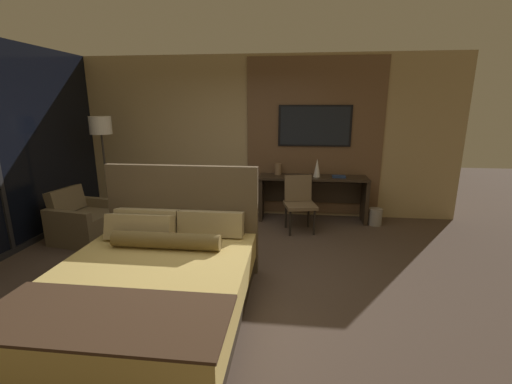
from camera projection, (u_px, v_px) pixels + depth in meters
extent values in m
plane|color=#4C3D33|center=(223.00, 280.00, 3.94)|extent=(16.00, 16.00, 0.00)
cube|color=tan|center=(251.00, 137.00, 6.10)|extent=(7.20, 0.06, 2.80)
cube|color=brown|center=(314.00, 138.00, 5.94)|extent=(2.33, 0.03, 2.70)
cube|color=black|center=(13.00, 251.00, 4.64)|extent=(0.05, 6.00, 0.08)
cube|color=#33281E|center=(149.00, 312.00, 3.16)|extent=(1.71, 2.03, 0.22)
cube|color=tan|center=(146.00, 287.00, 3.10)|extent=(1.76, 2.09, 0.29)
cube|color=#422D1E|center=(104.00, 316.00, 2.40)|extent=(1.78, 0.73, 0.02)
cube|color=brown|center=(183.00, 219.00, 4.07)|extent=(1.80, 0.08, 1.29)
cube|color=tan|center=(148.00, 221.00, 3.98)|extent=(0.74, 0.23, 0.31)
cube|color=tan|center=(211.00, 224.00, 3.90)|extent=(0.74, 0.23, 0.31)
cube|color=tan|center=(140.00, 227.00, 3.78)|extent=(0.74, 0.25, 0.32)
cylinder|color=brown|center=(166.00, 241.00, 3.55)|extent=(1.15, 0.17, 0.17)
cube|color=#2D2319|center=(313.00, 178.00, 5.84)|extent=(1.83, 0.48, 0.03)
cube|color=#2D2319|center=(262.00, 198.00, 6.03)|extent=(0.06, 0.43, 0.74)
cube|color=#2D2319|center=(365.00, 201.00, 5.84)|extent=(0.06, 0.43, 0.74)
cube|color=#2D2319|center=(312.00, 192.00, 6.13)|extent=(1.71, 0.02, 0.37)
cube|color=black|center=(315.00, 126.00, 5.85)|extent=(1.24, 0.04, 0.70)
cube|color=black|center=(315.00, 126.00, 5.83)|extent=(1.17, 0.01, 0.64)
cube|color=brown|center=(300.00, 205.00, 5.37)|extent=(0.55, 0.54, 0.05)
cube|color=brown|center=(298.00, 188.00, 5.50)|extent=(0.44, 0.19, 0.42)
cylinder|color=black|center=(290.00, 223.00, 5.24)|extent=(0.04, 0.04, 0.40)
cylinder|color=black|center=(314.00, 223.00, 5.27)|extent=(0.04, 0.04, 0.40)
cylinder|color=black|center=(286.00, 216.00, 5.58)|extent=(0.04, 0.04, 0.40)
cylinder|color=black|center=(308.00, 215.00, 5.62)|extent=(0.04, 0.04, 0.40)
cube|color=brown|center=(87.00, 226.00, 5.11)|extent=(0.83, 0.70, 0.41)
cube|color=brown|center=(66.00, 200.00, 5.09)|extent=(0.28, 0.62, 0.38)
cube|color=brown|center=(68.00, 230.00, 4.76)|extent=(0.76, 0.21, 0.55)
cube|color=brown|center=(102.00, 215.00, 5.41)|extent=(0.76, 0.21, 0.55)
cylinder|color=#282623|center=(111.00, 222.00, 5.87)|extent=(0.28, 0.28, 0.03)
cylinder|color=#332D28|center=(106.00, 179.00, 5.68)|extent=(0.03, 0.03, 1.55)
cylinder|color=silver|center=(100.00, 125.00, 5.46)|extent=(0.34, 0.34, 0.28)
cone|color=silver|center=(317.00, 168.00, 5.78)|extent=(0.12, 0.12, 0.31)
cylinder|color=#846647|center=(278.00, 169.00, 5.98)|extent=(0.12, 0.12, 0.20)
cube|color=navy|center=(339.00, 176.00, 5.77)|extent=(0.22, 0.15, 0.03)
cylinder|color=gray|center=(375.00, 217.00, 5.74)|extent=(0.22, 0.22, 0.28)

